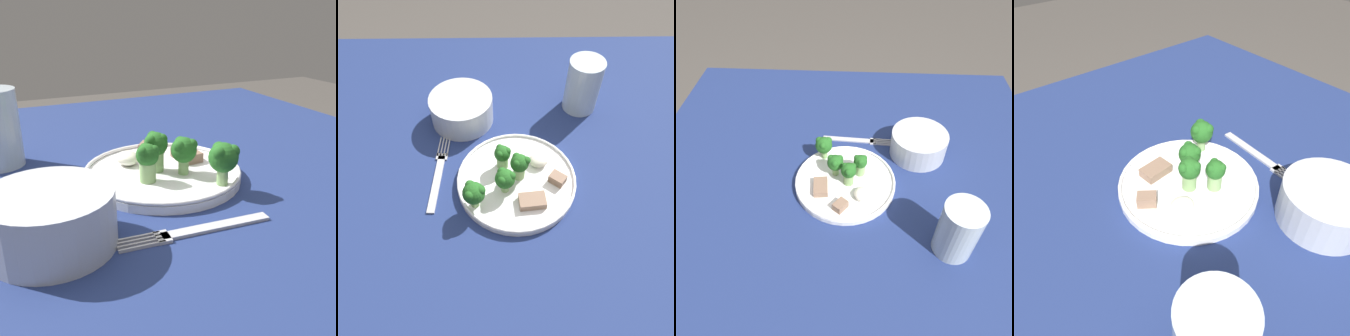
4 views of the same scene
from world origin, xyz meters
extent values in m
cube|color=navy|center=(0.00, 0.00, 0.69)|extent=(1.09, 1.04, 0.03)
cylinder|color=brown|center=(-0.48, -0.46, 0.34)|extent=(0.06, 0.06, 0.68)
cylinder|color=white|center=(-0.02, 0.00, 0.71)|extent=(0.24, 0.24, 0.01)
torus|color=white|center=(-0.02, 0.00, 0.72)|extent=(0.24, 0.24, 0.01)
cube|color=#B2B2B7|center=(-0.18, 0.00, 0.71)|extent=(0.02, 0.14, 0.00)
cube|color=#B2B2B7|center=(-0.17, 0.07, 0.71)|extent=(0.02, 0.02, 0.00)
cube|color=#B2B2B7|center=(-0.16, 0.09, 0.71)|extent=(0.01, 0.05, 0.00)
cube|color=#B2B2B7|center=(-0.17, 0.09, 0.71)|extent=(0.01, 0.05, 0.00)
cube|color=#B2B2B7|center=(-0.18, 0.09, 0.71)|extent=(0.01, 0.05, 0.00)
cube|color=#B2B2B7|center=(-0.18, 0.09, 0.71)|extent=(0.01, 0.05, 0.00)
cylinder|color=#B7BCC6|center=(-0.14, 0.18, 0.74)|extent=(0.14, 0.14, 0.06)
cylinder|color=silver|center=(-0.14, 0.18, 0.73)|extent=(0.12, 0.12, 0.05)
cylinder|color=#7FA866|center=(-0.04, -0.02, 0.73)|extent=(0.02, 0.02, 0.02)
sphere|color=#215B1E|center=(-0.04, -0.02, 0.76)|extent=(0.04, 0.04, 0.04)
sphere|color=#215B1E|center=(-0.03, -0.02, 0.76)|extent=(0.02, 0.02, 0.02)
sphere|color=#215B1E|center=(-0.05, -0.01, 0.76)|extent=(0.02, 0.02, 0.02)
sphere|color=#215B1E|center=(-0.05, -0.03, 0.76)|extent=(0.02, 0.02, 0.02)
cylinder|color=#7FA866|center=(-0.05, 0.03, 0.73)|extent=(0.02, 0.02, 0.03)
sphere|color=#215B1E|center=(-0.05, 0.03, 0.76)|extent=(0.03, 0.03, 0.03)
sphere|color=#215B1E|center=(-0.04, 0.03, 0.77)|extent=(0.01, 0.01, 0.01)
sphere|color=#215B1E|center=(-0.05, 0.04, 0.77)|extent=(0.01, 0.01, 0.01)
sphere|color=#215B1E|center=(-0.05, 0.03, 0.77)|extent=(0.01, 0.01, 0.01)
cylinder|color=#7FA866|center=(-0.10, -0.06, 0.73)|extent=(0.02, 0.02, 0.03)
sphere|color=#215B1E|center=(-0.10, -0.06, 0.76)|extent=(0.04, 0.04, 0.04)
sphere|color=#215B1E|center=(-0.08, -0.06, 0.77)|extent=(0.02, 0.02, 0.02)
sphere|color=#215B1E|center=(-0.10, -0.05, 0.77)|extent=(0.02, 0.02, 0.02)
sphere|color=#215B1E|center=(-0.10, -0.07, 0.77)|extent=(0.02, 0.02, 0.02)
cylinder|color=#7FA866|center=(-0.01, 0.01, 0.73)|extent=(0.02, 0.02, 0.03)
sphere|color=#215B1E|center=(-0.01, 0.01, 0.76)|extent=(0.04, 0.04, 0.04)
sphere|color=#215B1E|center=(0.00, 0.01, 0.77)|extent=(0.02, 0.02, 0.02)
sphere|color=#215B1E|center=(-0.02, 0.02, 0.77)|extent=(0.02, 0.02, 0.02)
sphere|color=#215B1E|center=(-0.02, 0.00, 0.77)|extent=(0.02, 0.02, 0.02)
cube|color=#846651|center=(0.01, -0.06, 0.73)|extent=(0.05, 0.04, 0.02)
cube|color=#846651|center=(0.06, -0.01, 0.73)|extent=(0.04, 0.04, 0.02)
ellipsoid|color=silver|center=(0.03, 0.04, 0.73)|extent=(0.04, 0.04, 0.02)
camera|label=1|loc=(-0.52, 0.22, 0.95)|focal=42.00mm
camera|label=2|loc=(-0.04, -0.37, 1.25)|focal=35.00mm
camera|label=3|loc=(0.50, 0.02, 1.30)|focal=35.00mm
camera|label=4|loc=(0.24, 0.30, 1.11)|focal=35.00mm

